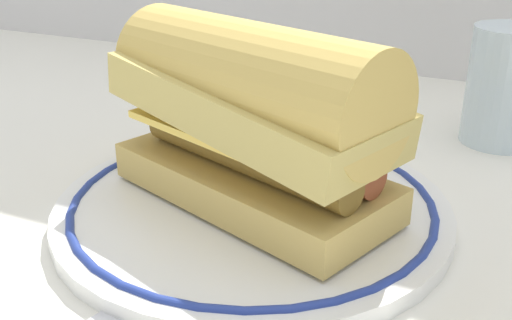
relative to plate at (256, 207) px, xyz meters
The scene contains 5 objects.
ground_plane 0.02m from the plate, 101.92° to the left, with size 1.50×1.50×0.00m, color white.
plate is the anchor object (origin of this frame).
sausage_sandwich 0.07m from the plate, 116.57° to the right, with size 0.22×0.16×0.13m.
drinking_glass 0.27m from the plate, 56.95° to the left, with size 0.07×0.07×0.11m.
salt_shaker 0.20m from the plate, 115.38° to the left, with size 0.03×0.03×0.07m.
Camera 1 is at (0.16, -0.37, 0.22)m, focal length 43.59 mm.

